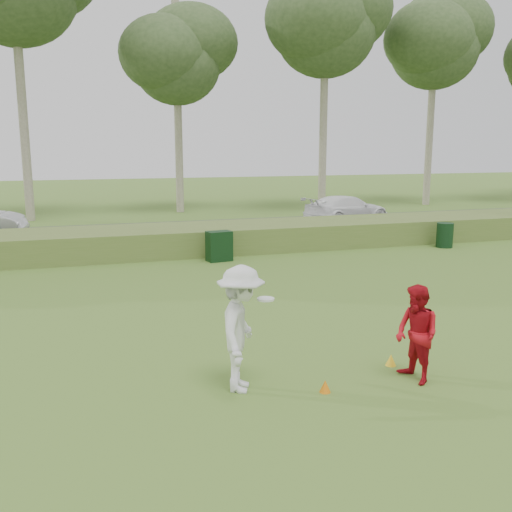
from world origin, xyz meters
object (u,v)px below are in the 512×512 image
object	(u,v)px
utility_cabinet	(219,246)
car_right	(347,209)
player_white	(241,329)
cone_orange	(325,386)
trash_bin	(445,235)
cone_yellow	(391,360)
player_red	(417,334)

from	to	relation	value
utility_cabinet	car_right	bearing A→B (deg)	31.62
player_white	cone_orange	world-z (taller)	player_white
player_white	trash_bin	world-z (taller)	player_white
cone_orange	utility_cabinet	world-z (taller)	utility_cabinet
cone_yellow	trash_bin	distance (m)	12.72
player_white	utility_cabinet	bearing A→B (deg)	12.01
utility_cabinet	cone_yellow	bearing A→B (deg)	-95.64
cone_orange	car_right	xyz separation A→B (m)	(9.20, 17.57, 0.62)
cone_orange	car_right	size ratio (longest dim) A/B	0.04
car_right	trash_bin	bearing A→B (deg)	168.64
cone_orange	cone_yellow	distance (m)	1.68
cone_yellow	utility_cabinet	size ratio (longest dim) A/B	0.20
cone_orange	player_red	bearing A→B (deg)	-2.01
cone_yellow	player_red	bearing A→B (deg)	-88.96
player_white	cone_orange	distance (m)	1.59
trash_bin	cone_yellow	bearing A→B (deg)	-129.81
cone_orange	trash_bin	xyz separation A→B (m)	(9.69, 10.42, 0.36)
player_white	cone_yellow	world-z (taller)	player_white
trash_bin	cone_orange	bearing A→B (deg)	-132.92
utility_cabinet	cone_orange	bearing A→B (deg)	-104.31
cone_yellow	utility_cabinet	world-z (taller)	utility_cabinet
cone_orange	utility_cabinet	distance (m)	10.54
utility_cabinet	trash_bin	size ratio (longest dim) A/B	1.08
player_white	cone_yellow	distance (m)	2.90
player_white	utility_cabinet	distance (m)	10.23
player_white	car_right	distance (m)	19.99
player_red	cone_yellow	world-z (taller)	player_red
utility_cabinet	player_white	bearing A→B (deg)	-111.34
player_red	trash_bin	distance (m)	13.26
player_white	trash_bin	distance (m)	14.74
player_white	car_right	world-z (taller)	player_white
player_red	car_right	size ratio (longest dim) A/B	0.35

